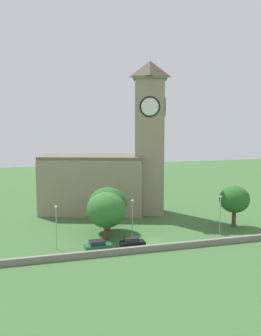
{
  "coord_description": "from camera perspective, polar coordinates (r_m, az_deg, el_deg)",
  "views": [
    {
      "loc": [
        -22.82,
        -62.48,
        21.44
      ],
      "look_at": [
        -1.64,
        8.79,
        11.93
      ],
      "focal_mm": 41.79,
      "sensor_mm": 36.0,
      "label": 1
    }
  ],
  "objects": [
    {
      "name": "ground_plane",
      "position": [
        83.56,
        -0.14,
        -7.58
      ],
      "size": [
        200.0,
        200.0,
        0.0
      ],
      "primitive_type": "plane",
      "color": "#3D6633"
    },
    {
      "name": "church",
      "position": [
        88.24,
        -2.99,
        -0.22
      ],
      "size": [
        29.41,
        17.41,
        33.8
      ],
      "color": "gray",
      "rests_on": "ground"
    },
    {
      "name": "quay_barrier",
      "position": [
        65.41,
        4.88,
        -11.4
      ],
      "size": [
        55.52,
        0.7,
        1.02
      ],
      "primitive_type": "cube",
      "color": "gray",
      "rests_on": "ground"
    },
    {
      "name": "car_green",
      "position": [
        64.55,
        -4.77,
        -11.26
      ],
      "size": [
        4.4,
        2.35,
        1.86
      ],
      "color": "#1E6B38",
      "rests_on": "ground"
    },
    {
      "name": "car_black",
      "position": [
        65.81,
        0.24,
        -10.86
      ],
      "size": [
        4.15,
        2.37,
        1.87
      ],
      "color": "black",
      "rests_on": "ground"
    },
    {
      "name": "streetlamp_west_end",
      "position": [
        65.4,
        -10.79,
        -7.51
      ],
      "size": [
        0.44,
        0.44,
        7.37
      ],
      "color": "#9EA0A5",
      "rests_on": "ground"
    },
    {
      "name": "streetlamp_west_mid",
      "position": [
        67.34,
        0.27,
        -6.78
      ],
      "size": [
        0.44,
        0.44,
        7.69
      ],
      "color": "#9EA0A5",
      "rests_on": "ground"
    },
    {
      "name": "streetlamp_central",
      "position": [
        74.14,
        12.98,
        -5.81
      ],
      "size": [
        0.44,
        0.44,
        7.35
      ],
      "color": "#9EA0A5",
      "rests_on": "ground"
    },
    {
      "name": "tree_riverside_east",
      "position": [
        74.3,
        -3.35,
        -5.37
      ],
      "size": [
        7.33,
        7.33,
        8.5
      ],
      "color": "brown",
      "rests_on": "ground"
    },
    {
      "name": "tree_by_tower",
      "position": [
        69.51,
        -3.55,
        -6.15
      ],
      "size": [
        6.98,
        6.98,
        8.48
      ],
      "color": "brown",
      "rests_on": "ground"
    },
    {
      "name": "tree_riverside_west",
      "position": [
        79.83,
        14.93,
        -4.44
      ],
      "size": [
        5.93,
        5.93,
        8.26
      ],
      "color": "brown",
      "rests_on": "ground"
    }
  ]
}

